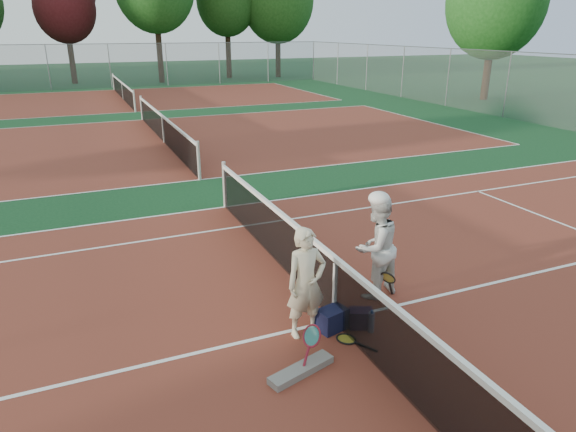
{
  "coord_description": "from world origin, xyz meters",
  "views": [
    {
      "loc": [
        -3.13,
        -5.68,
        3.98
      ],
      "look_at": [
        0.0,
        1.69,
        1.05
      ],
      "focal_mm": 32.0,
      "sensor_mm": 36.0,
      "label": 1
    }
  ],
  "objects_px": {
    "sports_bag_navy": "(332,319)",
    "racket_spare": "(346,339)",
    "racket_black_held": "(387,286)",
    "racket_red": "(312,346)",
    "sports_bag_purple": "(361,318)",
    "water_bottle": "(371,323)",
    "net_main": "(335,290)",
    "player_a": "(306,283)",
    "player_b": "(376,247)"
  },
  "relations": [
    {
      "from": "player_a",
      "to": "sports_bag_navy",
      "type": "relative_size",
      "value": 3.88
    },
    {
      "from": "net_main",
      "to": "sports_bag_purple",
      "type": "bearing_deg",
      "value": -45.22
    },
    {
      "from": "net_main",
      "to": "water_bottle",
      "type": "xyz_separation_m",
      "value": [
        0.34,
        -0.46,
        -0.36
      ]
    },
    {
      "from": "net_main",
      "to": "racket_red",
      "type": "height_order",
      "value": "net_main"
    },
    {
      "from": "racket_red",
      "to": "sports_bag_purple",
      "type": "height_order",
      "value": "racket_red"
    },
    {
      "from": "sports_bag_navy",
      "to": "water_bottle",
      "type": "height_order",
      "value": "sports_bag_navy"
    },
    {
      "from": "net_main",
      "to": "player_a",
      "type": "height_order",
      "value": "player_a"
    },
    {
      "from": "sports_bag_purple",
      "to": "water_bottle",
      "type": "xyz_separation_m",
      "value": [
        0.06,
        -0.17,
        0.02
      ]
    },
    {
      "from": "net_main",
      "to": "sports_bag_navy",
      "type": "height_order",
      "value": "net_main"
    },
    {
      "from": "racket_red",
      "to": "net_main",
      "type": "bearing_deg",
      "value": 11.42
    },
    {
      "from": "player_b",
      "to": "water_bottle",
      "type": "distance_m",
      "value": 1.28
    },
    {
      "from": "player_a",
      "to": "sports_bag_purple",
      "type": "xyz_separation_m",
      "value": [
        0.79,
        -0.14,
        -0.65
      ]
    },
    {
      "from": "player_a",
      "to": "sports_bag_purple",
      "type": "bearing_deg",
      "value": -11.84
    },
    {
      "from": "racket_black_held",
      "to": "player_b",
      "type": "bearing_deg",
      "value": -110.03
    },
    {
      "from": "racket_red",
      "to": "sports_bag_navy",
      "type": "relative_size",
      "value": 1.32
    },
    {
      "from": "sports_bag_navy",
      "to": "water_bottle",
      "type": "distance_m",
      "value": 0.54
    },
    {
      "from": "racket_red",
      "to": "racket_black_held",
      "type": "xyz_separation_m",
      "value": [
        1.76,
        0.98,
        -0.01
      ]
    },
    {
      "from": "net_main",
      "to": "racket_spare",
      "type": "relative_size",
      "value": 18.3
    },
    {
      "from": "player_a",
      "to": "racket_spare",
      "type": "distance_m",
      "value": 0.96
    },
    {
      "from": "player_a",
      "to": "sports_bag_navy",
      "type": "distance_m",
      "value": 0.73
    },
    {
      "from": "player_b",
      "to": "racket_red",
      "type": "xyz_separation_m",
      "value": [
        -1.68,
        -1.25,
        -0.56
      ]
    },
    {
      "from": "racket_spare",
      "to": "racket_red",
      "type": "bearing_deg",
      "value": 83.17
    },
    {
      "from": "net_main",
      "to": "player_b",
      "type": "relative_size",
      "value": 6.65
    },
    {
      "from": "sports_bag_navy",
      "to": "water_bottle",
      "type": "relative_size",
      "value": 1.34
    },
    {
      "from": "player_b",
      "to": "racket_red",
      "type": "distance_m",
      "value": 2.17
    },
    {
      "from": "net_main",
      "to": "racket_black_held",
      "type": "distance_m",
      "value": 1.07
    },
    {
      "from": "net_main",
      "to": "player_b",
      "type": "xyz_separation_m",
      "value": [
        0.95,
        0.46,
        0.32
      ]
    },
    {
      "from": "racket_spare",
      "to": "sports_bag_navy",
      "type": "bearing_deg",
      "value": -20.77
    },
    {
      "from": "sports_bag_purple",
      "to": "water_bottle",
      "type": "distance_m",
      "value": 0.19
    },
    {
      "from": "racket_red",
      "to": "racket_spare",
      "type": "distance_m",
      "value": 0.77
    },
    {
      "from": "racket_black_held",
      "to": "racket_spare",
      "type": "bearing_deg",
      "value": -3.67
    },
    {
      "from": "racket_black_held",
      "to": "player_a",
      "type": "bearing_deg",
      "value": -23.87
    },
    {
      "from": "net_main",
      "to": "racket_spare",
      "type": "bearing_deg",
      "value": -98.06
    },
    {
      "from": "player_a",
      "to": "player_b",
      "type": "distance_m",
      "value": 1.58
    },
    {
      "from": "player_a",
      "to": "player_b",
      "type": "xyz_separation_m",
      "value": [
        1.46,
        0.59,
        0.04
      ]
    },
    {
      "from": "water_bottle",
      "to": "player_a",
      "type": "bearing_deg",
      "value": 159.64
    },
    {
      "from": "net_main",
      "to": "sports_bag_navy",
      "type": "xyz_separation_m",
      "value": [
        -0.13,
        -0.18,
        -0.35
      ]
    },
    {
      "from": "sports_bag_navy",
      "to": "sports_bag_purple",
      "type": "bearing_deg",
      "value": -13.76
    },
    {
      "from": "net_main",
      "to": "player_a",
      "type": "relative_size",
      "value": 7.02
    },
    {
      "from": "sports_bag_navy",
      "to": "racket_red",
      "type": "bearing_deg",
      "value": -134.98
    },
    {
      "from": "net_main",
      "to": "sports_bag_navy",
      "type": "distance_m",
      "value": 0.42
    },
    {
      "from": "player_a",
      "to": "racket_black_held",
      "type": "distance_m",
      "value": 1.65
    },
    {
      "from": "player_b",
      "to": "player_a",
      "type": "bearing_deg",
      "value": 7.21
    },
    {
      "from": "player_a",
      "to": "water_bottle",
      "type": "distance_m",
      "value": 1.11
    },
    {
      "from": "sports_bag_purple",
      "to": "player_a",
      "type": "bearing_deg",
      "value": 169.76
    },
    {
      "from": "sports_bag_navy",
      "to": "racket_spare",
      "type": "bearing_deg",
      "value": -80.17
    },
    {
      "from": "player_a",
      "to": "racket_spare",
      "type": "xyz_separation_m",
      "value": [
        0.44,
        -0.36,
        -0.77
      ]
    },
    {
      "from": "racket_red",
      "to": "racket_black_held",
      "type": "height_order",
      "value": "racket_red"
    },
    {
      "from": "player_a",
      "to": "sports_bag_purple",
      "type": "relative_size",
      "value": 4.76
    },
    {
      "from": "sports_bag_purple",
      "to": "player_b",
      "type": "bearing_deg",
      "value": 47.86
    }
  ]
}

